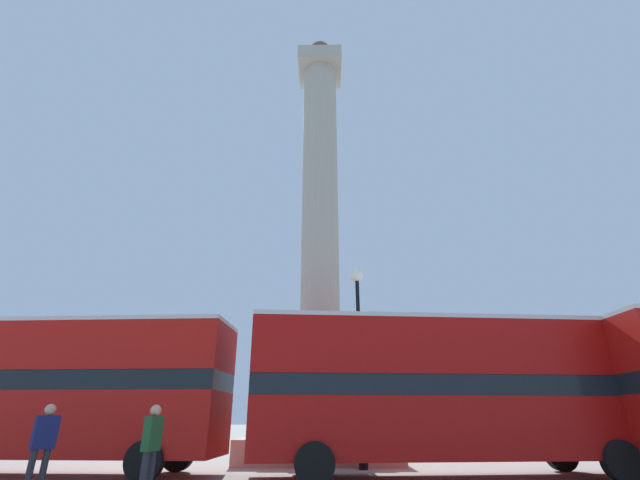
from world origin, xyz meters
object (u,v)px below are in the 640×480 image
bus_a (445,387)px  pedestrian_by_plinth (43,441)px  bus_c (53,387)px  equestrian_statue (543,416)px  monument_column (320,285)px  pedestrian_near_lamp (151,443)px  street_lamp (359,336)px

bus_a → pedestrian_by_plinth: 10.32m
bus_c → equestrian_statue: bearing=29.4°
monument_column → bus_c: bearing=-147.5°
monument_column → bus_a: (3.80, -5.43, -4.75)m
bus_a → equestrian_statue: 12.73m
equestrian_statue → bus_c: bearing=-145.5°
monument_column → equestrian_statue: monument_column is taller
bus_a → bus_c: 11.89m
pedestrian_near_lamp → street_lamp: bearing=-30.9°
bus_a → bus_c: (-11.89, 0.28, 0.02)m
monument_column → pedestrian_near_lamp: size_ratio=12.18×
equestrian_statue → street_lamp: street_lamp is taller
street_lamp → pedestrian_by_plinth: 9.55m
monument_column → street_lamp: 4.66m
equestrian_statue → street_lamp: (-9.79, -8.24, 2.62)m
equestrian_statue → pedestrian_by_plinth: 21.79m
bus_c → bus_a: bearing=0.7°
street_lamp → pedestrian_near_lamp: street_lamp is taller
equestrian_statue → pedestrian_by_plinth: bearing=-135.1°
bus_c → pedestrian_by_plinth: (2.11, -3.31, -1.34)m
pedestrian_near_lamp → pedestrian_by_plinth: 2.55m
bus_a → monument_column: bearing=119.3°
bus_a → street_lamp: 3.64m
equestrian_statue → bus_a: bearing=-118.7°
bus_a → pedestrian_by_plinth: bearing=-168.5°
street_lamp → pedestrian_by_plinth: street_lamp is taller
equestrian_statue → pedestrian_near_lamp: 20.05m
bus_a → bus_c: bearing=173.0°
bus_c → street_lamp: (9.54, 1.78, 1.85)m
bus_a → bus_c: bus_c is taller
monument_column → pedestrian_near_lamp: monument_column is taller
monument_column → street_lamp: bearing=-66.6°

